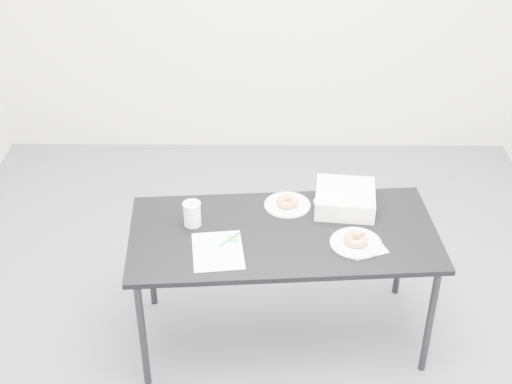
{
  "coord_description": "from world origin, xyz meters",
  "views": [
    {
      "loc": [
        0.03,
        -3.07,
        2.86
      ],
      "look_at": [
        0.01,
        0.02,
        0.83
      ],
      "focal_mm": 50.0,
      "sensor_mm": 36.0,
      "label": 1
    }
  ],
  "objects_px": {
    "scorecard": "(218,251)",
    "donut_far": "(287,201)",
    "pen": "(229,240)",
    "coffee_cup": "(192,214)",
    "table": "(283,240)",
    "plate_far": "(287,205)",
    "plate_near": "(356,243)",
    "bakery_box": "(345,199)",
    "donut_near": "(356,239)"
  },
  "relations": [
    {
      "from": "scorecard",
      "to": "donut_near",
      "type": "height_order",
      "value": "donut_near"
    },
    {
      "from": "plate_near",
      "to": "plate_far",
      "type": "relative_size",
      "value": 1.04
    },
    {
      "from": "table",
      "to": "plate_near",
      "type": "height_order",
      "value": "plate_near"
    },
    {
      "from": "plate_far",
      "to": "donut_far",
      "type": "distance_m",
      "value": 0.02
    },
    {
      "from": "pen",
      "to": "coffee_cup",
      "type": "bearing_deg",
      "value": 94.76
    },
    {
      "from": "plate_near",
      "to": "bakery_box",
      "type": "distance_m",
      "value": 0.33
    },
    {
      "from": "coffee_cup",
      "to": "table",
      "type": "bearing_deg",
      "value": -7.22
    },
    {
      "from": "pen",
      "to": "donut_near",
      "type": "bearing_deg",
      "value": -51.94
    },
    {
      "from": "plate_near",
      "to": "bakery_box",
      "type": "relative_size",
      "value": 0.83
    },
    {
      "from": "pen",
      "to": "bakery_box",
      "type": "relative_size",
      "value": 0.47
    },
    {
      "from": "donut_far",
      "to": "bakery_box",
      "type": "height_order",
      "value": "bakery_box"
    },
    {
      "from": "scorecard",
      "to": "plate_far",
      "type": "xyz_separation_m",
      "value": [
        0.35,
        0.4,
        0.0
      ]
    },
    {
      "from": "donut_far",
      "to": "coffee_cup",
      "type": "height_order",
      "value": "coffee_cup"
    },
    {
      "from": "table",
      "to": "scorecard",
      "type": "relative_size",
      "value": 5.22
    },
    {
      "from": "pen",
      "to": "plate_far",
      "type": "distance_m",
      "value": 0.43
    },
    {
      "from": "scorecard",
      "to": "bakery_box",
      "type": "xyz_separation_m",
      "value": [
        0.66,
        0.39,
        0.05
      ]
    },
    {
      "from": "plate_far",
      "to": "pen",
      "type": "bearing_deg",
      "value": -133.35
    },
    {
      "from": "table",
      "to": "plate_near",
      "type": "bearing_deg",
      "value": -20.2
    },
    {
      "from": "plate_near",
      "to": "donut_near",
      "type": "xyz_separation_m",
      "value": [
        0.0,
        0.0,
        0.02
      ]
    },
    {
      "from": "coffee_cup",
      "to": "scorecard",
      "type": "bearing_deg",
      "value": -57.71
    },
    {
      "from": "table",
      "to": "bakery_box",
      "type": "xyz_separation_m",
      "value": [
        0.33,
        0.23,
        0.11
      ]
    },
    {
      "from": "pen",
      "to": "bakery_box",
      "type": "bearing_deg",
      "value": -22.92
    },
    {
      "from": "pen",
      "to": "coffee_cup",
      "type": "height_order",
      "value": "coffee_cup"
    },
    {
      "from": "bakery_box",
      "to": "coffee_cup",
      "type": "bearing_deg",
      "value": -161.9
    },
    {
      "from": "plate_far",
      "to": "scorecard",
      "type": "bearing_deg",
      "value": -131.35
    },
    {
      "from": "plate_near",
      "to": "donut_far",
      "type": "height_order",
      "value": "donut_far"
    },
    {
      "from": "donut_far",
      "to": "coffee_cup",
      "type": "bearing_deg",
      "value": -160.25
    },
    {
      "from": "scorecard",
      "to": "bakery_box",
      "type": "distance_m",
      "value": 0.76
    },
    {
      "from": "donut_near",
      "to": "coffee_cup",
      "type": "xyz_separation_m",
      "value": [
        -0.82,
        0.16,
        0.04
      ]
    },
    {
      "from": "table",
      "to": "coffee_cup",
      "type": "relative_size",
      "value": 12.35
    },
    {
      "from": "pen",
      "to": "bakery_box",
      "type": "xyz_separation_m",
      "value": [
        0.6,
        0.31,
        0.04
      ]
    },
    {
      "from": "table",
      "to": "donut_far",
      "type": "height_order",
      "value": "donut_far"
    },
    {
      "from": "plate_near",
      "to": "plate_far",
      "type": "height_order",
      "value": "plate_near"
    },
    {
      "from": "scorecard",
      "to": "plate_far",
      "type": "relative_size",
      "value": 1.25
    },
    {
      "from": "bakery_box",
      "to": "plate_far",
      "type": "bearing_deg",
      "value": -175.5
    },
    {
      "from": "plate_far",
      "to": "bakery_box",
      "type": "relative_size",
      "value": 0.8
    },
    {
      "from": "scorecard",
      "to": "coffee_cup",
      "type": "bearing_deg",
      "value": 115.44
    },
    {
      "from": "table",
      "to": "pen",
      "type": "xyz_separation_m",
      "value": [
        -0.27,
        -0.08,
        0.06
      ]
    },
    {
      "from": "pen",
      "to": "bakery_box",
      "type": "distance_m",
      "value": 0.68
    },
    {
      "from": "donut_near",
      "to": "bakery_box",
      "type": "distance_m",
      "value": 0.33
    },
    {
      "from": "plate_far",
      "to": "coffee_cup",
      "type": "height_order",
      "value": "coffee_cup"
    },
    {
      "from": "table",
      "to": "pen",
      "type": "distance_m",
      "value": 0.29
    },
    {
      "from": "scorecard",
      "to": "donut_far",
      "type": "distance_m",
      "value": 0.53
    },
    {
      "from": "pen",
      "to": "donut_near",
      "type": "xyz_separation_m",
      "value": [
        0.63,
        -0.02,
        0.02
      ]
    },
    {
      "from": "donut_near",
      "to": "plate_far",
      "type": "relative_size",
      "value": 0.49
    },
    {
      "from": "plate_far",
      "to": "bakery_box",
      "type": "distance_m",
      "value": 0.31
    },
    {
      "from": "donut_near",
      "to": "donut_far",
      "type": "height_order",
      "value": "donut_near"
    },
    {
      "from": "plate_far",
      "to": "donut_far",
      "type": "xyz_separation_m",
      "value": [
        0.0,
        0.0,
        0.02
      ]
    },
    {
      "from": "coffee_cup",
      "to": "donut_far",
      "type": "bearing_deg",
      "value": 19.75
    },
    {
      "from": "plate_near",
      "to": "scorecard",
      "type": "bearing_deg",
      "value": -174.85
    }
  ]
}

